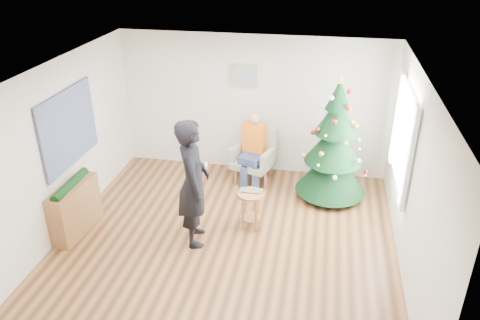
% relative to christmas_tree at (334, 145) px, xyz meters
% --- Properties ---
extents(floor, '(5.00, 5.00, 0.00)m').
position_rel_christmas_tree_xyz_m(floor, '(-1.50, -1.69, -0.99)').
color(floor, brown).
rests_on(floor, ground).
extents(ceiling, '(5.00, 5.00, 0.00)m').
position_rel_christmas_tree_xyz_m(ceiling, '(-1.50, -1.69, 1.61)').
color(ceiling, white).
rests_on(ceiling, wall_back).
extents(wall_back, '(5.00, 0.00, 5.00)m').
position_rel_christmas_tree_xyz_m(wall_back, '(-1.50, 0.81, 0.31)').
color(wall_back, silver).
rests_on(wall_back, floor).
extents(wall_front, '(5.00, 0.00, 5.00)m').
position_rel_christmas_tree_xyz_m(wall_front, '(-1.50, -4.19, 0.31)').
color(wall_front, silver).
rests_on(wall_front, floor).
extents(wall_left, '(0.00, 5.00, 5.00)m').
position_rel_christmas_tree_xyz_m(wall_left, '(-4.00, -1.69, 0.31)').
color(wall_left, silver).
rests_on(wall_left, floor).
extents(wall_right, '(0.00, 5.00, 5.00)m').
position_rel_christmas_tree_xyz_m(wall_right, '(1.00, -1.69, 0.31)').
color(wall_right, silver).
rests_on(wall_right, floor).
extents(window_panel, '(0.04, 1.30, 1.40)m').
position_rel_christmas_tree_xyz_m(window_panel, '(0.97, -0.69, 0.51)').
color(window_panel, white).
rests_on(window_panel, wall_right).
extents(curtains, '(0.05, 1.75, 1.50)m').
position_rel_christmas_tree_xyz_m(curtains, '(0.94, -0.69, 0.51)').
color(curtains, white).
rests_on(curtains, wall_right).
extents(christmas_tree, '(1.21, 1.21, 2.19)m').
position_rel_christmas_tree_xyz_m(christmas_tree, '(0.00, 0.00, 0.00)').
color(christmas_tree, '#3F2816').
rests_on(christmas_tree, floor).
extents(stool, '(0.41, 0.41, 0.62)m').
position_rel_christmas_tree_xyz_m(stool, '(-1.21, -1.22, -0.67)').
color(stool, brown).
rests_on(stool, floor).
extents(laptop, '(0.34, 0.22, 0.03)m').
position_rel_christmas_tree_xyz_m(laptop, '(-1.21, -1.22, -0.35)').
color(laptop, silver).
rests_on(laptop, stool).
extents(armchair, '(0.86, 0.83, 0.99)m').
position_rel_christmas_tree_xyz_m(armchair, '(-1.41, 0.37, -0.63)').
color(armchair, gray).
rests_on(armchair, floor).
extents(seated_person, '(0.49, 0.64, 1.29)m').
position_rel_christmas_tree_xyz_m(seated_person, '(-1.43, 0.32, -0.33)').
color(seated_person, navy).
rests_on(seated_person, armchair).
extents(standing_man, '(0.65, 0.81, 1.95)m').
position_rel_christmas_tree_xyz_m(standing_man, '(-1.97, -1.70, -0.01)').
color(standing_man, black).
rests_on(standing_man, floor).
extents(game_controller, '(0.07, 0.13, 0.04)m').
position_rel_christmas_tree_xyz_m(game_controller, '(-1.76, -1.73, 0.31)').
color(game_controller, white).
rests_on(game_controller, standing_man).
extents(console, '(0.38, 1.02, 0.80)m').
position_rel_christmas_tree_xyz_m(console, '(-3.83, -1.83, -0.59)').
color(console, brown).
rests_on(console, floor).
extents(garland, '(0.14, 0.90, 0.14)m').
position_rel_christmas_tree_xyz_m(garland, '(-3.83, -1.83, -0.17)').
color(garland, black).
rests_on(garland, console).
extents(tapestry, '(0.03, 1.50, 1.15)m').
position_rel_christmas_tree_xyz_m(tapestry, '(-3.96, -1.39, 0.56)').
color(tapestry, black).
rests_on(tapestry, wall_left).
extents(framed_picture, '(0.52, 0.05, 0.42)m').
position_rel_christmas_tree_xyz_m(framed_picture, '(-1.70, 0.77, 0.86)').
color(framed_picture, tan).
rests_on(framed_picture, wall_back).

